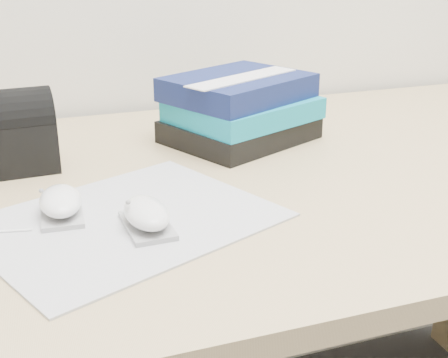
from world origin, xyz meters
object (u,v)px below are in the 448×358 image
object	(u,v)px
mouse_rear	(61,203)
pouch	(8,132)
desk	(213,287)
mouse_front	(147,215)
book_stack	(240,109)

from	to	relation	value
mouse_rear	pouch	size ratio (longest dim) A/B	0.71
desk	mouse_rear	distance (m)	0.38
desk	pouch	size ratio (longest dim) A/B	11.58
mouse_rear	mouse_front	bearing A→B (deg)	-37.56
mouse_rear	book_stack	xyz separation A→B (m)	(0.33, 0.23, 0.04)
mouse_front	pouch	distance (m)	0.32
desk	mouse_rear	size ratio (longest dim) A/B	16.28
mouse_front	desk	bearing A→B (deg)	54.07
book_stack	desk	bearing A→B (deg)	-133.53
book_stack	pouch	distance (m)	0.38
pouch	book_stack	bearing A→B (deg)	3.48
desk	pouch	xyz separation A→B (m)	(-0.30, 0.06, 0.30)
desk	book_stack	xyz separation A→B (m)	(0.08, 0.09, 0.29)
desk	pouch	distance (m)	0.43
mouse_rear	book_stack	world-z (taller)	book_stack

